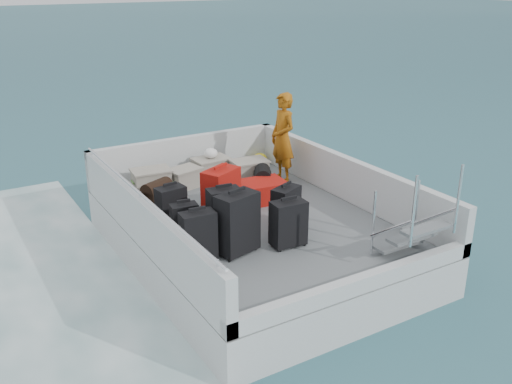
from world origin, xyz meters
TOP-DOWN VIEW (x-y plane):
  - ground at (0.00, 0.00)m, footprint 160.00×160.00m
  - ferry_hull at (0.00, 0.00)m, footprint 3.60×5.00m
  - deck at (0.00, 0.00)m, footprint 3.30×4.70m
  - deck_fittings at (0.35, -0.32)m, footprint 3.60×5.00m
  - suitcase_0 at (-1.29, -0.80)m, footprint 0.46×0.28m
  - suitcase_1 at (-1.20, -0.17)m, footprint 0.39×0.26m
  - suitcase_2 at (-1.14, 0.41)m, footprint 0.44×0.29m
  - suitcase_3 at (-0.74, -0.83)m, footprint 0.61×0.44m
  - suitcase_4 at (-0.62, -0.23)m, footprint 0.49×0.33m
  - suitcase_5 at (-0.39, 0.28)m, footprint 0.65×0.55m
  - suitcase_6 at (-0.06, -1.01)m, footprint 0.48×0.30m
  - suitcase_7 at (0.25, -0.48)m, footprint 0.50×0.40m
  - suitcase_8 at (0.45, 0.58)m, footprint 0.89×0.64m
  - duffel_0 at (-1.03, 1.25)m, footprint 0.56×0.48m
  - duffel_1 at (-0.21, 0.73)m, footprint 0.56×0.39m
  - duffel_2 at (0.76, 0.97)m, footprint 0.48×0.53m
  - crate_0 at (-0.88, 1.87)m, footprint 0.64×0.48m
  - crate_1 at (-0.33, 1.77)m, footprint 0.60×0.48m
  - crate_2 at (0.27, 1.95)m, footprint 0.61×0.44m
  - crate_3 at (0.80, 1.49)m, footprint 0.62×0.46m
  - yellow_bag at (1.45, 2.20)m, footprint 0.28×0.26m
  - white_bag at (0.27, 1.95)m, footprint 0.24×0.24m
  - passenger at (1.30, 1.20)m, footprint 0.39×0.59m

SIDE VIEW (x-z plane):
  - ground at x=0.00m, z-range 0.00..0.00m
  - ferry_hull at x=0.00m, z-range 0.00..0.60m
  - deck at x=0.00m, z-range 0.60..0.62m
  - yellow_bag at x=1.45m, z-range 0.62..0.84m
  - crate_1 at x=-0.33m, z-range 0.62..0.94m
  - duffel_0 at x=-1.03m, z-range 0.62..0.94m
  - duffel_1 at x=-0.21m, z-range 0.62..0.94m
  - duffel_2 at x=0.76m, z-range 0.62..0.94m
  - suitcase_8 at x=0.45m, z-range 0.62..0.95m
  - crate_2 at x=0.27m, z-range 0.62..0.98m
  - crate_3 at x=0.80m, z-range 0.62..0.98m
  - crate_0 at x=-0.88m, z-range 0.62..0.98m
  - suitcase_1 at x=-1.20m, z-range 0.62..1.17m
  - suitcase_2 at x=-1.14m, z-range 0.62..1.22m
  - suitcase_7 at x=0.25m, z-range 0.62..1.23m
  - suitcase_6 at x=-0.06m, z-range 0.62..1.26m
  - suitcase_4 at x=-0.62m, z-range 0.62..1.30m
  - suitcase_0 at x=-1.29m, z-range 0.62..1.30m
  - deck_fittings at x=0.35m, z-range 0.54..1.44m
  - suitcase_5 at x=-0.39m, z-range 0.62..1.39m
  - suitcase_3 at x=-0.74m, z-range 0.62..1.45m
  - white_bag at x=0.27m, z-range 0.98..1.16m
  - passenger at x=1.30m, z-range 0.62..2.19m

